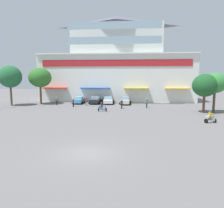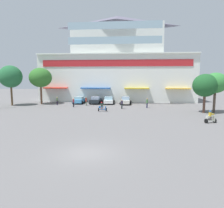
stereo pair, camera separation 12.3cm
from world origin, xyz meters
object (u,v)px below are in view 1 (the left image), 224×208
(pedestrian_0, at_px, (86,101))
(plaza_tree_0, at_px, (40,78))
(pedestrian_2, at_px, (122,103))
(scooter_rider_4, at_px, (102,107))
(parked_car_0, at_px, (79,100))
(plaza_tree_3, at_px, (205,86))
(scooter_rider_1, at_px, (210,118))
(parked_car_3, at_px, (125,100))
(pedestrian_3, at_px, (147,102))
(parked_car_2, at_px, (108,100))
(parked_car_1, at_px, (96,100))
(pedestrian_1, at_px, (57,100))
(plaza_tree_1, at_px, (215,83))
(pedestrian_4, at_px, (73,102))
(plaza_tree_2, at_px, (10,77))

(pedestrian_0, bearing_deg, plaza_tree_0, 171.15)
(pedestrian_2, bearing_deg, scooter_rider_4, -137.65)
(plaza_tree_0, xyz_separation_m, pedestrian_2, (16.39, -5.01, -4.35))
(parked_car_0, bearing_deg, pedestrian_2, -36.19)
(plaza_tree_3, height_order, scooter_rider_1, plaza_tree_3)
(parked_car_3, relative_size, pedestrian_3, 2.55)
(scooter_rider_4, bearing_deg, parked_car_2, 89.84)
(plaza_tree_0, distance_m, parked_car_1, 11.82)
(parked_car_2, xyz_separation_m, pedestrian_1, (-9.73, -2.92, 0.17))
(plaza_tree_1, height_order, pedestrian_4, plaza_tree_1)
(scooter_rider_1, relative_size, scooter_rider_4, 1.00)
(plaza_tree_1, bearing_deg, parked_car_2, 152.06)
(scooter_rider_4, bearing_deg, pedestrian_4, 144.17)
(parked_car_3, height_order, pedestrian_4, pedestrian_4)
(plaza_tree_0, relative_size, pedestrian_0, 4.44)
(parked_car_2, distance_m, pedestrian_1, 10.15)
(scooter_rider_1, bearing_deg, parked_car_3, 122.51)
(parked_car_3, height_order, pedestrian_2, pedestrian_2)
(plaza_tree_3, height_order, parked_car_3, plaza_tree_3)
(plaza_tree_0, height_order, parked_car_0, plaza_tree_0)
(pedestrian_0, bearing_deg, parked_car_2, 38.33)
(parked_car_0, xyz_separation_m, scooter_rider_1, (19.95, -16.70, -0.09))
(plaza_tree_3, relative_size, parked_car_3, 1.34)
(scooter_rider_1, bearing_deg, scooter_rider_4, 152.16)
(pedestrian_0, distance_m, pedestrian_4, 2.79)
(parked_car_0, relative_size, parked_car_2, 0.91)
(plaza_tree_3, relative_size, pedestrian_0, 3.62)
(pedestrian_0, relative_size, pedestrian_3, 0.94)
(scooter_rider_1, bearing_deg, plaza_tree_2, 158.64)
(pedestrian_3, bearing_deg, plaza_tree_1, -21.64)
(plaza_tree_2, bearing_deg, scooter_rider_4, -15.94)
(parked_car_3, relative_size, pedestrian_2, 2.71)
(plaza_tree_0, bearing_deg, pedestrian_2, -16.99)
(parked_car_1, bearing_deg, pedestrian_0, -114.71)
(parked_car_1, relative_size, parked_car_2, 0.86)
(scooter_rider_1, distance_m, pedestrian_0, 22.45)
(plaza_tree_0, distance_m, parked_car_3, 17.54)
(scooter_rider_4, height_order, pedestrian_4, pedestrian_4)
(plaza_tree_2, distance_m, plaza_tree_3, 34.08)
(pedestrian_1, bearing_deg, parked_car_1, 21.14)
(plaza_tree_2, bearing_deg, pedestrian_4, -4.46)
(plaza_tree_0, height_order, pedestrian_2, plaza_tree_0)
(parked_car_0, xyz_separation_m, scooter_rider_4, (6.05, -9.36, -0.12))
(plaza_tree_0, relative_size, scooter_rider_1, 4.77)
(parked_car_0, xyz_separation_m, pedestrian_3, (13.41, -5.15, 0.26))
(scooter_rider_4, distance_m, pedestrian_1, 11.68)
(parked_car_0, bearing_deg, parked_car_2, 0.53)
(pedestrian_3, bearing_deg, parked_car_2, 144.65)
(plaza_tree_2, distance_m, pedestrian_2, 21.69)
(plaza_tree_2, distance_m, scooter_rider_4, 19.41)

